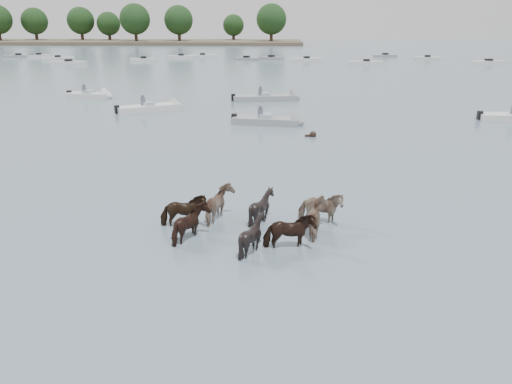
{
  "coord_description": "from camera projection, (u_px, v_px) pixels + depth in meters",
  "views": [
    {
      "loc": [
        2.29,
        -15.3,
        6.82
      ],
      "look_at": [
        1.63,
        1.38,
        1.1
      ],
      "focal_mm": 35.02,
      "sensor_mm": 36.0,
      "label": 1
    }
  ],
  "objects": [
    {
      "name": "pony_herd",
      "position": [
        254.0,
        219.0,
        16.92
      ],
      "size": [
        6.54,
        4.17,
        1.42
      ],
      "color": "black",
      "rests_on": "ground"
    },
    {
      "name": "shoreline",
      "position": [
        53.0,
        42.0,
        161.0
      ],
      "size": [
        160.0,
        30.0,
        1.0
      ],
      "primitive_type": "cube",
      "color": "#4C4233",
      "rests_on": "ground"
    },
    {
      "name": "treeline",
      "position": [
        70.0,
        21.0,
        158.61
      ],
      "size": [
        149.29,
        21.45,
        12.04
      ],
      "color": "#382619",
      "rests_on": "ground"
    },
    {
      "name": "motorboat_a",
      "position": [
        158.0,
        107.0,
        40.28
      ],
      "size": [
        5.5,
        4.19,
        1.92
      ],
      "rotation": [
        0.0,
        0.0,
        0.54
      ],
      "color": "silver",
      "rests_on": "ground"
    },
    {
      "name": "motorboat_f",
      "position": [
        96.0,
        96.0,
        46.62
      ],
      "size": [
        4.73,
        2.27,
        1.92
      ],
      "rotation": [
        0.0,
        0.0,
        -0.16
      ],
      "color": "silver",
      "rests_on": "ground"
    },
    {
      "name": "swimming_pony",
      "position": [
        312.0,
        135.0,
        31.12
      ],
      "size": [
        0.72,
        0.44,
        0.44
      ],
      "color": "black",
      "rests_on": "ground"
    },
    {
      "name": "motorboat_b",
      "position": [
        277.0,
        121.0,
        34.71
      ],
      "size": [
        5.29,
        2.37,
        1.92
      ],
      "rotation": [
        0.0,
        0.0,
        -0.16
      ],
      "color": "gray",
      "rests_on": "ground"
    },
    {
      "name": "distant_flotilla",
      "position": [
        257.0,
        59.0,
        91.05
      ],
      "size": [
        104.36,
        26.52,
        0.93
      ],
      "color": "gray",
      "rests_on": "ground"
    },
    {
      "name": "motorboat_c",
      "position": [
        274.0,
        98.0,
        45.31
      ],
      "size": [
        6.45,
        2.61,
        1.92
      ],
      "rotation": [
        0.0,
        0.0,
        0.17
      ],
      "color": "gray",
      "rests_on": "ground"
    },
    {
      "name": "ground",
      "position": [
        206.0,
        236.0,
        16.76
      ],
      "size": [
        400.0,
        400.0,
        0.0
      ],
      "primitive_type": "plane",
      "color": "slate",
      "rests_on": "ground"
    }
  ]
}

